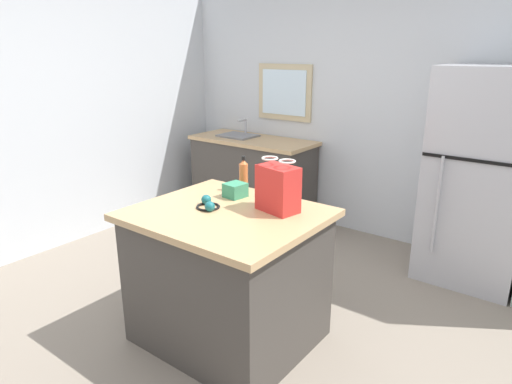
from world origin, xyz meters
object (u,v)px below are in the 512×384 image
shopping_bag (278,188)px  ear_defenders (208,204)px  bottle (244,175)px  kitchen_island (228,276)px  refrigerator (480,178)px  small_box (235,190)px

shopping_bag → ear_defenders: 0.46m
shopping_bag → bottle: size_ratio=1.33×
shopping_bag → bottle: bearing=154.9°
kitchen_island → refrigerator: size_ratio=0.65×
kitchen_island → shopping_bag: shopping_bag is taller
ear_defenders → small_box: bearing=90.9°
kitchen_island → refrigerator: bearing=60.6°
kitchen_island → refrigerator: 2.19m
small_box → ear_defenders: bearing=-89.1°
kitchen_island → ear_defenders: 0.49m
small_box → bottle: bearing=107.0°
refrigerator → bottle: size_ratio=6.97×
bottle → ear_defenders: (0.05, -0.42, -0.09)m
kitchen_island → bottle: 0.71m
bottle → refrigerator: bearing=49.8°
shopping_bag → refrigerator: bearing=64.1°
kitchen_island → shopping_bag: bearing=39.7°
shopping_bag → small_box: shopping_bag is taller
kitchen_island → bottle: size_ratio=4.53×
shopping_bag → small_box: 0.40m
small_box → shopping_bag: bearing=-8.0°
refrigerator → ear_defenders: bearing=-122.2°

